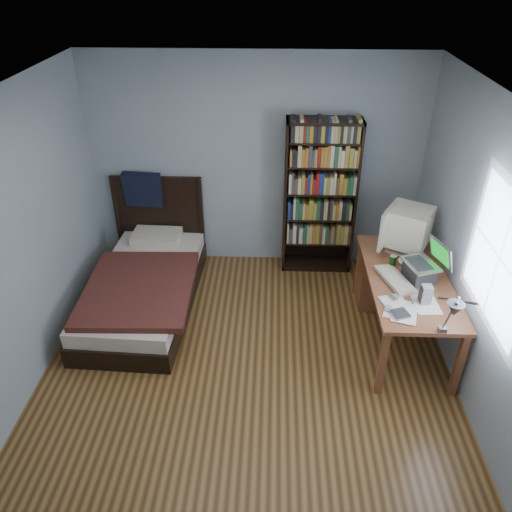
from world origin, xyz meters
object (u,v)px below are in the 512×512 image
soda_can (393,261)px  bookshelf (320,198)px  bed (145,282)px  speaker (426,295)px  desk (394,278)px  keyboard (395,280)px  laptop (422,268)px  crt_monitor (406,227)px  desk_lamp (454,311)px

soda_can → bookshelf: size_ratio=0.06×
bed → speaker: bearing=-18.0°
desk → soda_can: 0.47m
speaker → desk: bearing=91.0°
keyboard → desk: bearing=56.4°
desk → soda_can: size_ratio=13.72×
laptop → bookshelf: 1.58m
laptop → keyboard: laptop is taller
crt_monitor → speaker: crt_monitor is taller
laptop → desk_lamp: size_ratio=0.66×
soda_can → keyboard: bearing=-94.4°
desk_lamp → speaker: bearing=84.6°
laptop → keyboard: 0.27m
keyboard → speaker: speaker is taller
laptop → speaker: (-0.05, -0.38, -0.02)m
keyboard → crt_monitor: bearing=53.9°
desk_lamp → bookshelf: bearing=106.8°
desk → crt_monitor: (0.04, 0.04, 0.59)m
crt_monitor → laptop: 0.53m
desk_lamp → bed: size_ratio=0.29×
keyboard → bed: (-2.54, 0.57, -0.49)m
bookshelf → bed: (-1.92, -0.81, -0.67)m
laptop → speaker: 0.38m
keyboard → bookshelf: bookshelf is taller
bookshelf → bed: bearing=-157.2°
speaker → bed: (-2.73, 0.89, -0.56)m
bookshelf → bed: bookshelf is taller
crt_monitor → bed: (-2.71, 0.01, -0.75)m
bookshelf → speaker: bearing=-64.4°
keyboard → bookshelf: size_ratio=0.27×
desk_lamp → soda_can: bearing=94.3°
desk → bed: 2.68m
crt_monitor → bookshelf: bearing=134.2°
crt_monitor → keyboard: 0.64m
desk → bookshelf: bookshelf is taller
bookshelf → desk_lamp: bearing=-73.2°
speaker → keyboard: bearing=118.3°
desk → laptop: laptop is taller
laptop → speaker: laptop is taller
speaker → bookshelf: size_ratio=0.10×
desk_lamp → crt_monitor: bearing=88.0°
keyboard → speaker: bearing=-77.4°
desk → soda_can: soda_can is taller
keyboard → desk_lamp: bearing=-101.9°
soda_can → crt_monitor: bearing=61.9°
laptop → desk_lamp: (-0.12, -1.13, 0.39)m
speaker → crt_monitor: bearing=88.3°
desk → laptop: 0.63m
crt_monitor → desk_lamp: 1.65m
bookshelf → bed: 2.18m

